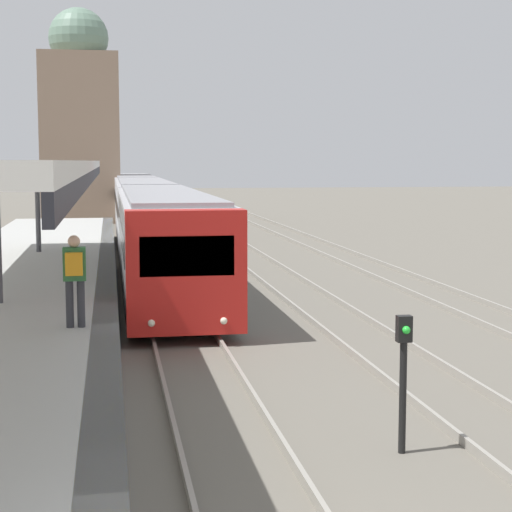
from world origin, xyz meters
The scene contains 4 objects.
person_on_platform centered at (-2.24, 9.84, 1.99)m, with size 0.40×0.40×1.66m.
train_near centered at (0.00, 35.70, 1.70)m, with size 2.60×46.70×3.07m.
signal_post_near centered at (2.30, 5.25, 1.18)m, with size 0.20×0.21×1.91m.
distant_domed_building centered at (-3.40, 51.69, 6.52)m, with size 4.97×4.97×13.77m.
Camera 1 is at (-1.59, -5.61, 3.99)m, focal length 60.00 mm.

